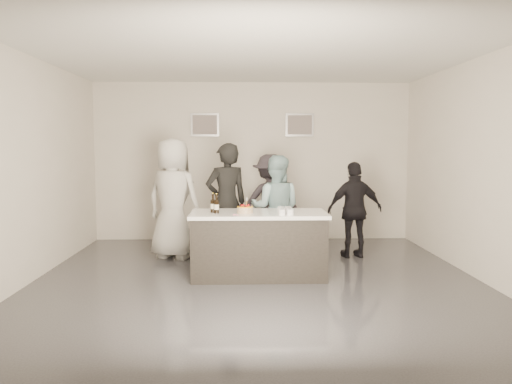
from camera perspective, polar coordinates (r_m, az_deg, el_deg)
floor at (r=6.81m, az=0.12°, el=-10.07°), size 6.00×6.00×0.00m
ceiling at (r=6.67m, az=0.12°, el=15.60°), size 6.00×6.00×0.00m
wall_back at (r=9.57m, az=-0.42°, el=3.49°), size 6.00×0.04×3.00m
wall_front at (r=3.58m, az=1.57°, el=0.34°), size 6.00×0.04×3.00m
wall_left at (r=7.15m, az=-24.71°, el=2.36°), size 0.04×6.00×3.00m
wall_right at (r=7.31m, az=24.36°, el=2.43°), size 0.04×6.00×3.00m
picture_left at (r=9.57m, az=-5.86°, el=7.65°), size 0.54×0.04×0.44m
picture_right at (r=9.61m, az=5.00°, el=7.65°), size 0.54×0.04×0.44m
bar_counter at (r=6.91m, az=0.30°, el=-6.02°), size 1.86×0.86×0.90m
cake at (r=6.74m, az=-1.26°, el=-2.10°), size 0.21×0.21×0.08m
beer_bottle_a at (r=6.82m, az=-4.95°, el=-1.26°), size 0.07×0.07×0.26m
beer_bottle_b at (r=6.73m, az=-4.53°, el=-1.34°), size 0.07×0.07×0.26m
tumbler_cluster at (r=6.70m, az=3.38°, el=-2.15°), size 0.19×0.40×0.08m
candles at (r=6.55m, az=-2.78°, el=-2.63°), size 0.24×0.08×0.01m
person_main_black at (r=7.80m, az=-3.39°, el=-1.19°), size 0.79×0.66×1.85m
person_main_blue at (r=7.83m, az=2.26°, el=-1.86°), size 0.91×0.77×1.66m
person_guest_left at (r=8.08m, az=-9.43°, el=-0.75°), size 1.11×0.95×1.93m
person_guest_right at (r=8.21m, az=11.23°, el=-2.01°), size 0.95×0.50×1.55m
person_guest_back at (r=8.68m, az=1.66°, el=-1.15°), size 1.10×0.67×1.66m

